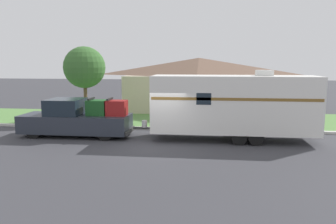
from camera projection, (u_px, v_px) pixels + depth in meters
ground_plane at (159, 146)px, 15.64m from camera, size 120.00×120.00×0.00m
curb_strip at (168, 129)px, 19.31m from camera, size 80.00×0.30×0.14m
lawn_strip at (174, 119)px, 22.90m from camera, size 80.00×7.00×0.03m
house_across_street at (199, 82)px, 28.04m from camera, size 12.47×8.15×4.33m
pickup_truck at (77, 119)px, 17.64m from camera, size 5.95×2.00×2.09m
travel_trailer at (233, 104)px, 16.54m from camera, size 9.25×2.30×3.58m
mailbox at (49, 109)px, 21.15m from camera, size 0.48×0.20×1.24m
tree_in_yard at (84, 68)px, 22.28m from camera, size 2.83×2.83×5.03m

